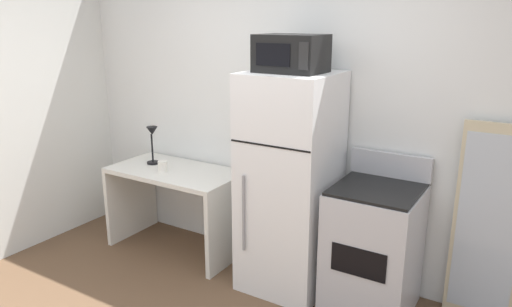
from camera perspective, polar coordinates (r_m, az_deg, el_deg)
The scene contains 8 objects.
wall_back_white at distance 3.90m, azimuth 4.79°, elevation 4.93°, with size 5.00×0.10×2.60m, color silver.
desk at distance 4.35m, azimuth -9.46°, elevation -4.72°, with size 1.18×0.62×0.75m.
desk_lamp at distance 4.40m, azimuth -12.22°, elevation 1.72°, with size 0.14×0.12×0.35m.
coffee_mug at distance 4.22m, azimuth -11.03°, elevation -1.51°, with size 0.08×0.08×0.10m, color white.
refrigerator at distance 3.62m, azimuth 4.06°, elevation -3.59°, with size 0.63×0.66×1.67m.
microwave at distance 3.41m, azimuth 4.21°, elevation 11.77°, with size 0.46×0.35×0.26m.
oven_range at distance 3.55m, azimuth 13.73°, elevation -10.86°, with size 0.58×0.61×1.10m.
leaning_mirror at distance 3.58m, azimuth 25.82°, elevation -7.76°, with size 0.44×0.03×1.40m.
Camera 1 is at (1.73, -1.72, 2.04)m, focal length 33.67 mm.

